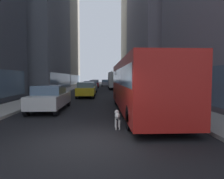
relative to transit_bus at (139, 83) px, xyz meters
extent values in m
plane|color=black|center=(-2.80, 29.41, -1.78)|extent=(120.00, 120.00, 0.00)
cube|color=#ADA89E|center=(-8.50, 29.41, -1.70)|extent=(2.40, 110.00, 0.15)
cube|color=gray|center=(2.90, 29.41, -1.70)|extent=(2.40, 110.00, 0.15)
cube|color=slate|center=(-8.98, 21.68, -0.18)|extent=(0.08, 15.67, 2.40)
cube|color=gray|center=(-14.70, 42.67, 14.31)|extent=(10.00, 23.39, 32.18)
cube|color=slate|center=(-9.72, 42.67, -0.18)|extent=(0.08, 21.05, 2.40)
cube|color=slate|center=(4.37, 0.31, -0.18)|extent=(0.08, 17.83, 2.40)
cube|color=slate|center=(3.40, 23.62, -0.18)|extent=(0.08, 19.64, 2.40)
cube|color=#B2A893|center=(9.10, 45.95, 16.79)|extent=(10.13, 19.70, 37.14)
cube|color=slate|center=(4.05, 45.95, -0.18)|extent=(0.08, 17.73, 2.40)
cube|color=red|center=(0.00, -0.01, -0.10)|extent=(2.55, 11.50, 2.75)
cube|color=slate|center=(0.00, -0.01, 0.39)|extent=(2.57, 11.04, 0.90)
cube|color=black|center=(0.00, 5.69, -1.23)|extent=(2.55, 0.16, 0.44)
cylinder|color=black|center=(-1.12, 3.54, -1.28)|extent=(0.30, 1.00, 1.00)
cylinder|color=black|center=(1.13, 3.54, -1.28)|extent=(0.30, 1.00, 1.00)
cylinder|color=black|center=(-1.12, -4.16, -1.28)|extent=(0.30, 1.00, 1.00)
cylinder|color=black|center=(1.13, -4.16, -1.28)|extent=(0.30, 1.00, 1.00)
cube|color=silver|center=(-1.45, 5.14, 0.72)|extent=(0.08, 0.24, 0.40)
cube|color=silver|center=(-5.60, 0.92, -1.08)|extent=(1.81, 4.78, 0.75)
cube|color=slate|center=(-5.60, 0.68, -0.43)|extent=(1.67, 2.15, 0.55)
cylinder|color=black|center=(-6.40, 2.89, -1.46)|extent=(0.22, 0.64, 0.64)
cylinder|color=black|center=(-4.80, 2.89, -1.46)|extent=(0.22, 0.64, 0.64)
cylinder|color=black|center=(-6.40, -1.05, -1.46)|extent=(0.22, 0.64, 0.64)
cylinder|color=black|center=(-4.80, -1.05, -1.46)|extent=(0.22, 0.64, 0.64)
cube|color=slate|center=(-4.00, 16.91, -1.08)|extent=(1.87, 4.11, 0.75)
cube|color=slate|center=(-4.00, 16.71, -0.43)|extent=(1.72, 1.85, 0.55)
cylinder|color=black|center=(-4.82, 18.55, -1.46)|extent=(0.22, 0.64, 0.64)
cylinder|color=black|center=(-3.17, 18.55, -1.46)|extent=(0.22, 0.64, 0.64)
cylinder|color=black|center=(-4.82, 15.27, -1.46)|extent=(0.22, 0.64, 0.64)
cylinder|color=black|center=(-3.17, 15.27, -1.46)|extent=(0.22, 0.64, 0.64)
cube|color=yellow|center=(-4.00, 9.42, -1.08)|extent=(1.84, 4.28, 0.75)
cube|color=slate|center=(-4.00, 9.21, -0.43)|extent=(1.69, 1.93, 0.55)
cylinder|color=black|center=(-4.81, 11.15, -1.46)|extent=(0.22, 0.64, 0.64)
cylinder|color=black|center=(-3.19, 11.15, -1.46)|extent=(0.22, 0.64, 0.64)
cylinder|color=black|center=(-4.81, 7.70, -1.46)|extent=(0.22, 0.64, 0.64)
cylinder|color=black|center=(-3.19, 7.70, -1.46)|extent=(0.22, 0.64, 0.64)
cube|color=#B7BABF|center=(-1.60, 36.72, -1.08)|extent=(1.77, 4.00, 0.75)
cube|color=slate|center=(-1.60, 36.52, -0.43)|extent=(1.63, 1.80, 0.55)
cylinder|color=black|center=(-2.37, 38.30, -1.46)|extent=(0.22, 0.64, 0.64)
cylinder|color=black|center=(-0.83, 38.30, -1.46)|extent=(0.22, 0.64, 0.64)
cylinder|color=black|center=(-2.37, 35.14, -1.46)|extent=(0.22, 0.64, 0.64)
cylinder|color=black|center=(-0.83, 35.14, -1.46)|extent=(0.22, 0.64, 0.64)
cube|color=red|center=(-4.00, 29.86, -1.08)|extent=(1.91, 4.15, 0.75)
cube|color=slate|center=(-4.00, 29.65, -0.43)|extent=(1.76, 1.87, 0.55)
cylinder|color=black|center=(-4.84, 31.52, -1.46)|extent=(0.22, 0.64, 0.64)
cylinder|color=black|center=(-3.16, 31.52, -1.46)|extent=(0.22, 0.64, 0.64)
cylinder|color=black|center=(-4.84, 28.20, -1.46)|extent=(0.22, 0.64, 0.64)
cylinder|color=black|center=(-3.16, 28.20, -1.46)|extent=(0.22, 0.64, 0.64)
cube|color=black|center=(-4.00, 37.25, -1.08)|extent=(1.74, 4.05, 0.75)
cube|color=slate|center=(-4.00, 37.05, -0.43)|extent=(1.60, 1.82, 0.55)
cylinder|color=black|center=(-4.76, 38.86, -1.46)|extent=(0.22, 0.64, 0.64)
cylinder|color=black|center=(-3.24, 38.86, -1.46)|extent=(0.22, 0.64, 0.64)
cylinder|color=black|center=(-4.76, 35.64, -1.46)|extent=(0.22, 0.64, 0.64)
cylinder|color=black|center=(-3.24, 35.64, -1.46)|extent=(0.22, 0.64, 0.64)
cube|color=#19519E|center=(0.00, 27.42, -0.28)|extent=(2.30, 2.00, 2.10)
cube|color=silver|center=(0.00, 23.67, -0.03)|extent=(2.30, 5.50, 2.60)
cylinder|color=black|center=(-1.01, 27.42, -1.33)|extent=(0.28, 0.90, 0.90)
cylinder|color=black|center=(1.01, 27.42, -1.33)|extent=(0.28, 0.90, 0.90)
cylinder|color=black|center=(-1.01, 21.92, -1.33)|extent=(0.28, 0.90, 0.90)
cylinder|color=black|center=(1.01, 21.92, -1.33)|extent=(0.28, 0.90, 0.90)
ellipsoid|color=white|center=(-1.63, -3.87, -1.25)|extent=(0.22, 0.60, 0.26)
sphere|color=white|center=(-1.63, -3.49, -1.16)|extent=(0.20, 0.20, 0.20)
sphere|color=black|center=(-1.69, -3.47, -1.14)|extent=(0.07, 0.07, 0.07)
sphere|color=black|center=(-1.57, -3.47, -1.14)|extent=(0.07, 0.07, 0.07)
cylinder|color=white|center=(-1.63, -4.27, -1.20)|extent=(0.03, 0.16, 0.19)
cylinder|color=white|center=(-1.70, -3.66, -1.58)|extent=(0.06, 0.06, 0.40)
cylinder|color=white|center=(-1.56, -3.66, -1.58)|extent=(0.06, 0.06, 0.40)
cylinder|color=white|center=(-1.70, -4.08, -1.58)|extent=(0.06, 0.06, 0.40)
cylinder|color=white|center=(-1.56, -4.08, -1.58)|extent=(0.06, 0.06, 0.40)
sphere|color=black|center=(-1.58, -3.77, -1.21)|extent=(0.04, 0.04, 0.04)
sphere|color=black|center=(-1.69, -3.95, -1.23)|extent=(0.04, 0.04, 0.04)
sphere|color=black|center=(-1.61, -4.05, -1.19)|extent=(0.04, 0.04, 0.04)
camera|label=1|loc=(-2.24, -11.99, 0.33)|focal=31.87mm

